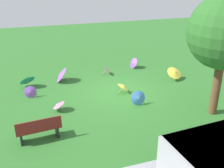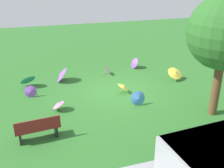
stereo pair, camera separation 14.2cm
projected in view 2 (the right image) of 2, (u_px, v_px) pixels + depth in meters
ground at (119, 92)px, 13.48m from camera, size 40.00×40.00×0.00m
park_bench at (38, 129)px, 9.45m from camera, size 1.63×0.61×0.90m
parasol_blue_0 at (138, 98)px, 12.01m from camera, size 0.69×0.65×0.69m
parasol_purple_0 at (133, 63)px, 16.75m from camera, size 0.71×0.74×0.70m
parasol_yellow_0 at (175, 73)px, 14.79m from camera, size 0.96×0.90×0.75m
parasol_teal_0 at (27, 79)px, 13.97m from camera, size 1.02×0.95×0.76m
parasol_pink_0 at (58, 104)px, 11.56m from camera, size 0.72×0.73×0.50m
parasol_yellow_1 at (124, 86)px, 13.26m from camera, size 0.65×0.68×0.59m
parasol_purple_1 at (61, 74)px, 14.67m from camera, size 0.87×1.01×0.84m
parasol_pink_1 at (108, 69)px, 15.72m from camera, size 0.64×0.72×0.63m
parasol_purple_2 at (30, 92)px, 12.81m from camera, size 0.61×0.51×0.59m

